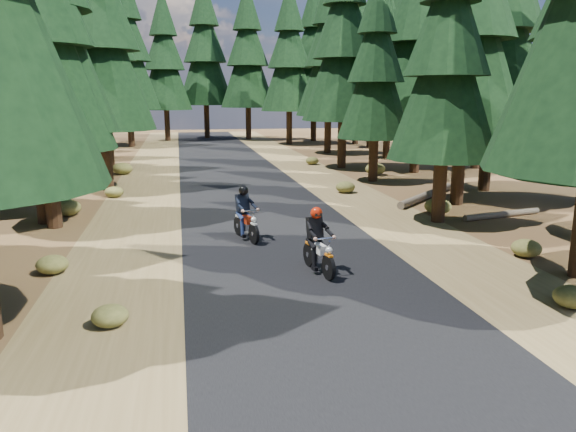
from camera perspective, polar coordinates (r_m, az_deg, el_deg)
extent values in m
plane|color=#49301A|center=(14.78, 1.11, -5.39)|extent=(120.00, 120.00, 0.00)
cube|color=black|center=(19.52, -1.96, -0.99)|extent=(6.00, 100.00, 0.01)
cube|color=brown|center=(19.36, -15.53, -1.56)|extent=(3.20, 100.00, 0.01)
cube|color=brown|center=(20.72, 10.70, -0.43)|extent=(3.20, 100.00, 0.01)
cylinder|color=black|center=(20.48, -23.19, 6.22)|extent=(0.51, 0.51, 5.34)
cone|color=black|center=(20.46, -24.00, 15.54)|extent=(4.54, 4.54, 6.68)
cylinder|color=black|center=(20.47, 15.30, 5.61)|extent=(0.48, 0.48, 4.52)
cone|color=black|center=(20.36, 15.76, 13.52)|extent=(3.84, 3.84, 5.65)
cone|color=black|center=(20.52, 16.10, 19.19)|extent=(2.94, 2.94, 4.07)
cylinder|color=black|center=(21.30, -24.06, 7.81)|extent=(0.56, 0.56, 6.43)
cone|color=black|center=(21.44, -25.04, 18.54)|extent=(5.46, 5.46, 8.03)
cylinder|color=black|center=(24.01, 17.14, 8.01)|extent=(0.53, 0.53, 5.84)
cone|color=black|center=(24.05, 17.71, 16.70)|extent=(4.96, 4.96, 7.30)
cylinder|color=black|center=(27.99, 19.71, 8.98)|extent=(0.56, 0.56, 6.43)
cone|color=black|center=(28.10, 20.32, 17.18)|extent=(5.47, 5.47, 8.04)
cylinder|color=black|center=(27.91, -18.14, 8.34)|extent=(0.53, 0.53, 5.72)
cone|color=black|center=(27.93, -18.64, 15.67)|extent=(4.86, 4.86, 7.15)
cylinder|color=black|center=(29.64, 8.73, 7.83)|extent=(0.48, 0.48, 4.51)
cone|color=black|center=(29.56, 8.91, 13.28)|extent=(3.83, 3.83, 5.64)
cone|color=black|center=(29.67, 9.04, 17.20)|extent=(2.93, 2.93, 4.06)
cylinder|color=black|center=(31.39, -23.78, 8.88)|extent=(0.55, 0.55, 6.37)
cone|color=black|center=(31.48, -24.43, 16.11)|extent=(5.41, 5.41, 7.96)
cylinder|color=black|center=(33.42, 12.93, 9.84)|extent=(0.56, 0.56, 6.47)
cone|color=black|center=(33.51, 13.28, 16.75)|extent=(5.50, 5.50, 8.09)
cylinder|color=black|center=(34.80, -17.85, 8.96)|extent=(0.53, 0.53, 5.64)
cone|color=black|center=(34.81, -18.24, 14.75)|extent=(4.79, 4.79, 7.05)
cone|color=black|center=(35.03, -18.54, 18.89)|extent=(3.67, 3.67, 5.08)
cylinder|color=black|center=(34.97, 5.54, 9.65)|extent=(0.53, 0.53, 5.83)
cone|color=black|center=(34.99, 5.67, 15.62)|extent=(4.95, 4.95, 7.29)
cone|color=black|center=(35.24, 5.76, 19.88)|extent=(3.79, 3.79, 5.25)
cylinder|color=black|center=(37.86, -23.29, 8.63)|extent=(0.52, 0.52, 5.45)
cone|color=black|center=(37.86, -23.74, 13.77)|extent=(4.63, 4.63, 6.81)
cone|color=black|center=(38.04, -24.07, 17.45)|extent=(3.54, 3.54, 4.90)
cylinder|color=black|center=(40.65, 10.04, 9.03)|extent=(0.48, 0.48, 4.61)
cone|color=black|center=(40.59, 10.19, 13.09)|extent=(3.92, 3.92, 5.77)
cone|color=black|center=(40.68, 10.31, 16.01)|extent=(3.00, 3.00, 4.15)
cone|color=black|center=(40.88, 10.42, 18.92)|extent=(2.08, 2.08, 3.46)
cylinder|color=black|center=(41.61, -18.29, 8.54)|extent=(0.48, 0.48, 4.42)
cone|color=black|center=(41.55, -18.56, 12.34)|extent=(3.76, 3.76, 5.52)
cone|color=black|center=(41.62, -18.75, 15.07)|extent=(2.87, 2.87, 3.98)
cone|color=black|center=(41.78, -18.94, 17.78)|extent=(1.99, 1.99, 3.31)
cylinder|color=black|center=(43.70, 4.08, 10.15)|extent=(0.53, 0.53, 5.76)
cone|color=black|center=(43.71, 4.16, 14.87)|extent=(4.90, 4.90, 7.21)
cone|color=black|center=(43.91, 4.21, 18.26)|extent=(3.75, 3.75, 5.19)
cylinder|color=black|center=(47.41, -21.98, 8.85)|extent=(0.49, 0.49, 4.75)
cone|color=black|center=(47.37, -22.27, 12.43)|extent=(4.04, 4.04, 5.93)
cone|color=black|center=(47.46, -22.48, 15.00)|extent=(3.09, 3.09, 4.27)
cone|color=black|center=(47.64, -22.70, 17.56)|extent=(2.14, 2.14, 3.56)
cylinder|color=black|center=(48.59, 8.37, 10.20)|extent=(0.53, 0.53, 5.66)
cone|color=black|center=(48.60, 8.50, 14.37)|extent=(4.81, 4.81, 7.07)
cone|color=black|center=(48.76, 8.60, 17.36)|extent=(3.68, 3.68, 5.09)
cone|color=black|center=(49.06, 8.70, 20.32)|extent=(2.55, 2.55, 4.24)
cylinder|color=black|center=(37.17, -27.00, 8.99)|extent=(0.56, 0.56, 6.40)
cylinder|color=black|center=(42.88, 11.06, 10.08)|extent=(0.54, 0.54, 6.00)
cone|color=black|center=(42.91, 11.27, 15.08)|extent=(5.10, 5.10, 7.50)
cone|color=black|center=(43.14, 11.43, 18.66)|extent=(3.90, 3.90, 5.40)
cylinder|color=black|center=(36.53, 18.72, 9.00)|extent=(0.52, 0.52, 5.60)
cone|color=black|center=(36.54, 19.11, 14.48)|extent=(4.76, 4.76, 7.00)
cone|color=black|center=(36.75, 19.40, 18.40)|extent=(3.64, 3.64, 5.04)
cylinder|color=black|center=(50.94, -15.79, 10.39)|extent=(0.56, 0.56, 6.40)
cone|color=black|center=(51.00, -16.06, 14.88)|extent=(5.44, 5.44, 8.00)
cone|color=black|center=(51.23, -16.26, 18.09)|extent=(4.16, 4.16, 5.76)
cylinder|color=black|center=(51.76, 0.12, 10.64)|extent=(0.54, 0.54, 6.00)
cone|color=black|center=(51.78, 0.13, 14.79)|extent=(5.10, 5.10, 7.50)
cone|color=black|center=(51.97, 0.13, 17.77)|extent=(3.90, 3.90, 5.40)
cone|color=black|center=(52.30, 0.13, 20.71)|extent=(2.70, 2.70, 4.50)
cylinder|color=black|center=(54.24, -18.76, 10.50)|extent=(0.57, 0.57, 6.80)
cone|color=black|center=(54.32, -19.08, 14.98)|extent=(5.78, 5.78, 8.50)
cone|color=black|center=(54.58, -19.31, 18.18)|extent=(4.42, 4.42, 6.12)
cylinder|color=black|center=(55.32, 2.62, 10.94)|extent=(0.56, 0.56, 6.40)
cone|color=black|center=(55.37, 2.66, 15.08)|extent=(5.44, 5.44, 8.00)
cone|color=black|center=(55.59, 2.69, 18.05)|extent=(4.16, 4.16, 5.76)
cone|color=black|center=(55.95, 2.73, 20.98)|extent=(2.88, 2.88, 4.80)
cylinder|color=black|center=(56.79, -12.23, 10.51)|extent=(0.54, 0.54, 6.00)
cone|color=black|center=(56.82, -12.41, 14.29)|extent=(5.10, 5.10, 7.50)
cone|color=black|center=(56.99, -12.54, 17.00)|extent=(3.90, 3.90, 5.40)
cone|color=black|center=(57.29, -12.67, 19.69)|extent=(2.70, 2.70, 4.50)
cylinder|color=black|center=(57.21, -4.06, 10.97)|extent=(0.56, 0.56, 6.40)
cone|color=black|center=(57.26, -4.12, 14.97)|extent=(5.44, 5.44, 8.00)
cone|color=black|center=(57.46, -4.17, 17.84)|extent=(4.16, 4.16, 5.76)
cone|color=black|center=(57.82, -4.22, 20.68)|extent=(2.88, 2.88, 4.80)
cylinder|color=black|center=(59.85, -8.30, 11.12)|extent=(0.57, 0.57, 6.80)
cone|color=black|center=(59.92, -8.43, 15.18)|extent=(5.78, 5.78, 8.50)
cone|color=black|center=(60.16, -8.52, 18.09)|extent=(4.42, 4.42, 6.12)
cylinder|color=black|center=(50.80, -22.70, 9.45)|extent=(0.52, 0.52, 5.60)
cone|color=black|center=(50.80, -23.03, 13.39)|extent=(4.76, 4.76, 7.00)
cone|color=black|center=(50.95, -23.27, 16.21)|extent=(3.64, 3.64, 5.04)
cone|color=black|center=(51.23, -23.52, 19.01)|extent=(2.52, 2.52, 4.20)
cylinder|color=black|center=(52.28, 6.92, 10.57)|extent=(0.54, 0.54, 6.00)
cone|color=black|center=(52.31, 7.03, 14.68)|extent=(5.10, 5.10, 7.50)
cone|color=black|center=(52.50, 7.11, 17.62)|extent=(3.90, 3.90, 5.40)
cone|color=black|center=(52.82, 7.19, 20.54)|extent=(2.70, 2.70, 4.50)
cylinder|color=#4C4233|center=(25.29, 13.90, 2.07)|extent=(4.29, 4.30, 0.32)
cylinder|color=#4C4233|center=(22.28, 20.92, 0.16)|extent=(3.44, 0.99, 0.24)
ellipsoid|color=#474C1E|center=(33.37, -16.47, 4.64)|extent=(1.12, 1.12, 0.67)
ellipsoid|color=#474C1E|center=(11.74, -17.64, -9.64)|extent=(0.72, 0.72, 0.43)
ellipsoid|color=#474C1E|center=(26.16, 5.85, 2.94)|extent=(0.89, 0.89, 0.53)
ellipsoid|color=#474C1E|center=(17.15, 23.06, -3.03)|extent=(0.83, 0.83, 0.50)
ellipsoid|color=#474C1E|center=(22.65, -21.54, 0.79)|extent=(1.03, 1.03, 0.62)
ellipsoid|color=#474C1E|center=(15.54, -22.83, -4.57)|extent=(0.80, 0.80, 0.48)
ellipsoid|color=#474C1E|center=(13.57, 26.94, -7.33)|extent=(0.80, 0.80, 0.48)
ellipsoid|color=#474C1E|center=(26.04, -17.26, 2.35)|extent=(0.82, 0.82, 0.49)
ellipsoid|color=#474C1E|center=(32.24, 8.86, 4.75)|extent=(1.13, 1.13, 0.68)
ellipsoid|color=#474C1E|center=(36.60, 2.47, 5.63)|extent=(0.84, 0.84, 0.51)
ellipsoid|color=#474C1E|center=(22.13, 14.98, 0.97)|extent=(1.02, 1.02, 0.61)
cube|color=black|center=(14.16, 3.16, -1.39)|extent=(0.41, 0.29, 0.55)
sphere|color=red|center=(14.07, 3.18, 0.19)|extent=(0.35, 0.35, 0.30)
cube|color=black|center=(17.47, -4.32, 1.23)|extent=(0.43, 0.33, 0.55)
sphere|color=black|center=(17.40, -4.34, 2.51)|extent=(0.38, 0.38, 0.30)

